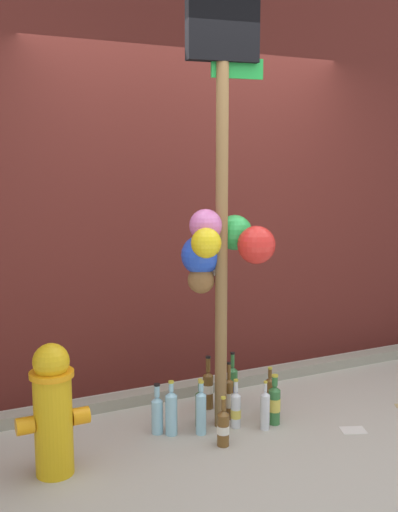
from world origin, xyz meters
TOP-DOWN VIEW (x-y plane):
  - ground_plane at (0.00, 0.00)m, footprint 14.00×14.00m
  - building_wall at (0.00, 1.32)m, footprint 10.00×0.20m
  - curb_strip at (0.00, 0.94)m, footprint 8.00×0.12m
  - memorial_post at (-0.22, 0.38)m, footprint 0.57×0.44m
  - fire_hydrant at (-1.32, 0.22)m, footprint 0.39×0.24m
  - bottle_0 at (-0.14, 0.30)m, footprint 0.07×0.07m
  - bottle_1 at (-0.34, 0.42)m, footprint 0.06×0.06m
  - bottle_2 at (-0.55, 0.38)m, footprint 0.08×0.08m
  - bottle_3 at (0.01, 0.20)m, footprint 0.06×0.06m
  - bottle_4 at (-0.17, 0.65)m, footprint 0.07×0.07m
  - bottle_5 at (0.11, 0.24)m, footprint 0.08×0.08m
  - bottle_6 at (-0.63, 0.44)m, footprint 0.07×0.07m
  - bottle_7 at (-0.33, 0.11)m, footprint 0.08×0.08m
  - bottle_8 at (-0.00, 0.61)m, footprint 0.08×0.08m
  - bottle_9 at (-0.12, 0.44)m, footprint 0.06×0.06m
  - bottle_10 at (0.16, 0.38)m, footprint 0.06×0.06m
  - bottle_11 at (-0.38, 0.31)m, footprint 0.07×0.07m
  - litter_0 at (1.13, 0.99)m, footprint 0.07×0.12m
  - litter_2 at (0.51, -0.06)m, footprint 0.19×0.16m

SIDE VIEW (x-z plane):
  - ground_plane at x=0.00m, z-range 0.00..0.00m
  - litter_0 at x=1.13m, z-range 0.00..0.01m
  - litter_2 at x=0.51m, z-range 0.00..0.01m
  - curb_strip at x=0.00m, z-range 0.00..0.08m
  - bottle_7 at x=-0.33m, z-range -0.04..0.27m
  - bottle_0 at x=-0.14m, z-range -0.04..0.28m
  - bottle_1 at x=-0.34m, z-range -0.03..0.29m
  - bottle_3 at x=0.01m, z-range -0.03..0.29m
  - bottle_6 at x=-0.63m, z-range -0.03..0.30m
  - bottle_5 at x=0.11m, z-range -0.03..0.30m
  - bottle_10 at x=0.16m, z-range -0.03..0.30m
  - bottle_8 at x=0.00m, z-range -0.05..0.34m
  - bottle_9 at x=-0.12m, z-range -0.05..0.34m
  - bottle_4 at x=-0.17m, z-range -0.04..0.33m
  - bottle_2 at x=-0.55m, z-range -0.03..0.32m
  - bottle_11 at x=-0.38m, z-range -0.02..0.32m
  - fire_hydrant at x=-1.32m, z-range 0.00..0.74m
  - memorial_post at x=-0.22m, z-range 0.05..2.68m
  - building_wall at x=0.00m, z-range 0.00..3.45m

